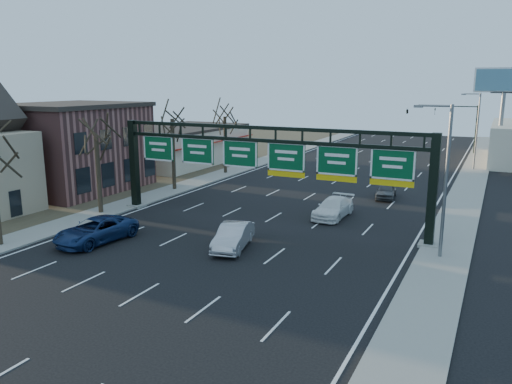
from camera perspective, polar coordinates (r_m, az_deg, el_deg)
The scene contains 20 objects.
ground at distance 30.15m, azimuth -5.86°, elevation -7.40°, with size 160.00×160.00×0.00m, color black.
sidewalk_left at distance 53.10m, azimuth -6.17°, elevation 1.34°, with size 3.00×120.00×0.12m, color gray.
sidewalk_right at distance 45.18m, azimuth 22.47°, elevation -1.51°, with size 3.00×120.00×0.12m, color gray.
dirt_strip_left at distance 60.43m, azimuth -16.01°, elevation 2.24°, with size 21.00×120.00×0.06m, color #473D2B.
lane_markings at distance 47.62m, azimuth 6.97°, elevation -0.03°, with size 21.60×120.00×0.01m, color white.
sign_gantry at distance 35.76m, azimuth 1.00°, elevation 3.47°, with size 24.60×1.20×7.20m.
brick_block at distance 51.05m, azimuth -20.11°, elevation 4.87°, with size 10.40×12.40×8.30m.
cream_strip at distance 64.90m, azimuth -8.47°, elevation 5.34°, with size 10.90×18.40×4.70m.
tree_gantry at distance 40.40m, azimuth -17.93°, elevation 7.45°, with size 3.60×3.60×8.48m.
tree_mid at distance 48.04m, azimuth -9.61°, elevation 9.45°, with size 3.60×3.60×9.24m.
tree_far at distance 56.47m, azimuth -3.60°, elevation 9.63°, with size 3.60×3.60×8.86m.
streetlight_near at distance 30.52m, azimuth 20.70°, elevation 1.98°, with size 2.15×0.22×9.00m.
streetlight_far at distance 64.23m, azimuth 23.86°, elevation 6.79°, with size 2.15×0.22×9.00m.
billboard_right at distance 68.96m, azimuth 26.49°, elevation 10.19°, with size 7.00×0.50×12.00m.
traffic_signal_mast at distance 79.67m, azimuth 19.52°, elevation 8.32°, with size 10.16×0.54×7.00m.
car_blue_suv at distance 34.10m, azimuth -17.83°, elevation -4.19°, with size 2.62×5.69×1.58m, color navy.
car_silver_sedan at distance 31.30m, azimuth -2.62°, elevation -5.09°, with size 1.64×4.70×1.55m, color #B2B2B7.
car_white_wagon at distance 38.89m, azimuth 8.82°, elevation -1.80°, with size 2.07×5.10×1.48m, color white.
car_grey_far at distance 46.28m, azimuth 14.66°, elevation 0.16°, with size 1.64×4.07×1.39m, color #45474A.
car_silver_distant at distance 58.17m, azimuth 8.94°, elevation 2.87°, with size 1.49×4.27×1.41m, color #ACADB1.
Camera 1 is at (15.20, -23.97, 10.17)m, focal length 35.00 mm.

